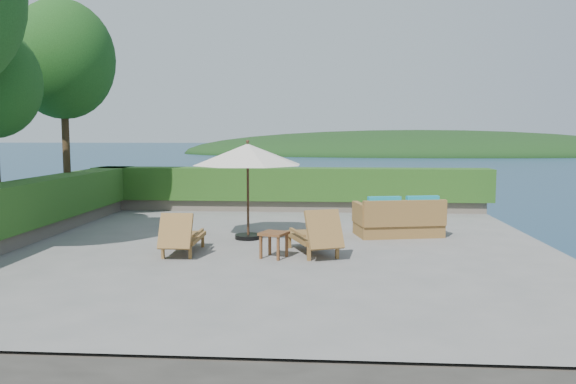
# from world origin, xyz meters

# --- Properties ---
(ground) EXTENTS (12.00, 12.00, 0.00)m
(ground) POSITION_xyz_m (0.00, 0.00, 0.00)
(ground) COLOR gray
(ground) RESTS_ON ground
(foundation) EXTENTS (12.00, 12.00, 3.00)m
(foundation) POSITION_xyz_m (0.00, 0.00, -1.55)
(foundation) COLOR #595146
(foundation) RESTS_ON ocean
(ocean) EXTENTS (600.00, 600.00, 0.00)m
(ocean) POSITION_xyz_m (0.00, 0.00, -3.00)
(ocean) COLOR #18334C
(ocean) RESTS_ON ground
(offshore_island) EXTENTS (126.00, 57.60, 12.60)m
(offshore_island) POSITION_xyz_m (25.00, 140.00, -3.00)
(offshore_island) COLOR black
(offshore_island) RESTS_ON ocean
(planter_wall_far) EXTENTS (12.00, 0.60, 0.36)m
(planter_wall_far) POSITION_xyz_m (0.00, 5.60, 0.18)
(planter_wall_far) COLOR #655D51
(planter_wall_far) RESTS_ON ground
(planter_wall_left) EXTENTS (0.60, 12.00, 0.36)m
(planter_wall_left) POSITION_xyz_m (-5.60, 0.00, 0.18)
(planter_wall_left) COLOR #655D51
(planter_wall_left) RESTS_ON ground
(hedge_far) EXTENTS (12.40, 0.90, 1.00)m
(hedge_far) POSITION_xyz_m (0.00, 5.60, 0.85)
(hedge_far) COLOR #1F4513
(hedge_far) RESTS_ON planter_wall_far
(hedge_left) EXTENTS (0.90, 12.40, 1.00)m
(hedge_left) POSITION_xyz_m (-5.60, 0.00, 0.85)
(hedge_left) COLOR #1F4513
(hedge_left) RESTS_ON planter_wall_left
(tree_far) EXTENTS (2.80, 2.80, 6.03)m
(tree_far) POSITION_xyz_m (-6.00, 3.20, 4.40)
(tree_far) COLOR #3E2E17
(tree_far) RESTS_ON ground
(patio_umbrella) EXTENTS (3.38, 3.38, 2.28)m
(patio_umbrella) POSITION_xyz_m (-0.63, 0.86, 1.93)
(patio_umbrella) COLOR black
(patio_umbrella) RESTS_ON ground
(lounge_left) EXTENTS (0.71, 1.55, 0.89)m
(lounge_left) POSITION_xyz_m (-1.72, -0.88, 0.37)
(lounge_left) COLOR brown
(lounge_left) RESTS_ON ground
(lounge_right) EXTENTS (1.24, 1.81, 0.97)m
(lounge_right) POSITION_xyz_m (0.95, -0.76, 0.40)
(lounge_right) COLOR brown
(lounge_right) RESTS_ON ground
(side_table) EXTENTS (0.62, 0.62, 0.51)m
(side_table) POSITION_xyz_m (0.15, -1.09, 0.42)
(side_table) COLOR brown
(side_table) RESTS_ON ground
(wicker_loveseat) EXTENTS (2.17, 1.41, 0.98)m
(wicker_loveseat) POSITION_xyz_m (2.89, 1.45, 0.38)
(wicker_loveseat) COLOR brown
(wicker_loveseat) RESTS_ON ground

